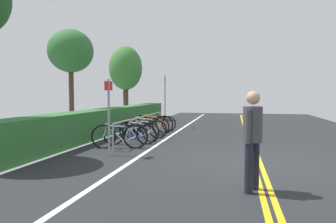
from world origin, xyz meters
TOP-DOWN VIEW (x-y plane):
  - ground_plane at (0.00, 0.00)m, footprint 37.93×10.37m
  - centre_line_yellow_inner at (0.00, -0.08)m, footprint 34.14×0.10m
  - centre_line_yellow_outer at (0.00, 0.08)m, footprint 34.14×0.10m
  - bike_lane_stripe_white at (0.00, 2.97)m, footprint 34.14×0.12m
  - bike_rack at (3.47, 3.93)m, footprint 5.86×0.05m
  - bicycle_0 at (1.10, 3.93)m, footprint 0.55×1.69m
  - bicycle_1 at (1.87, 3.86)m, footprint 0.63×1.68m
  - bicycle_2 at (2.67, 3.83)m, footprint 0.64×1.66m
  - bicycle_3 at (3.41, 3.83)m, footprint 0.46×1.71m
  - bicycle_4 at (4.21, 3.95)m, footprint 0.46×1.82m
  - bicycle_5 at (5.03, 3.93)m, footprint 0.46×1.80m
  - bicycle_6 at (5.80, 3.91)m, footprint 0.58×1.74m
  - pedestrian at (-2.38, 0.24)m, footprint 0.45×0.32m
  - sign_post_near at (0.00, 3.81)m, footprint 0.36×0.08m
  - sign_post_far at (7.20, 3.90)m, footprint 0.36×0.09m
  - hedge_backdrop at (4.97, 5.76)m, footprint 14.81×0.89m
  - tree_mid at (5.10, 7.76)m, footprint 2.02×2.02m
  - tree_far_right at (11.00, 7.31)m, footprint 2.09×2.09m

SIDE VIEW (x-z plane):
  - ground_plane at x=0.00m, z-range -0.05..0.00m
  - centre_line_yellow_inner at x=0.00m, z-range 0.00..0.00m
  - centre_line_yellow_outer at x=0.00m, z-range 0.00..0.00m
  - bike_lane_stripe_white at x=0.00m, z-range 0.00..0.00m
  - bicycle_1 at x=1.87m, z-range -0.02..0.67m
  - bicycle_3 at x=3.41m, z-range -0.02..0.69m
  - bicycle_6 at x=5.80m, z-range -0.02..0.70m
  - bicycle_2 at x=2.67m, z-range -0.02..0.70m
  - bicycle_4 at x=4.21m, z-range -0.02..0.72m
  - bicycle_0 at x=1.10m, z-range -0.02..0.75m
  - bicycle_5 at x=5.03m, z-range -0.02..0.76m
  - hedge_backdrop at x=4.97m, z-range 0.00..1.03m
  - bike_rack at x=3.47m, z-range 0.20..1.01m
  - pedestrian at x=-2.38m, z-range 0.13..1.82m
  - sign_post_near at x=0.00m, z-range 0.22..2.26m
  - sign_post_far at x=7.20m, z-range 0.24..2.78m
  - tree_far_right at x=11.00m, z-range 0.90..5.55m
  - tree_mid at x=5.10m, z-range 1.27..5.79m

